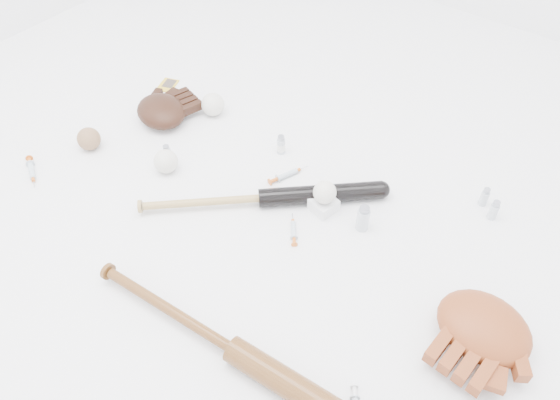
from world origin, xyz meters
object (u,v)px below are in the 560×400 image
Objects in this scene: pedestal at (324,205)px; bat_wood at (234,350)px; glove_dark at (161,111)px; bat_dark at (262,198)px.

bat_wood is at bearing -79.06° from pedestal.
pedestal is (0.70, -0.01, -0.02)m from glove_dark.
bat_dark is 3.35× the size of glove_dark.
bat_dark is at bearing 4.95° from glove_dark.
bat_wood reaches higher than pedestal.
bat_dark is at bearing 117.18° from bat_wood.
bat_wood is 0.97m from glove_dark.
glove_dark is 0.70m from pedestal.
bat_wood is 0.55m from pedestal.
bat_dark is 0.19m from pedestal.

